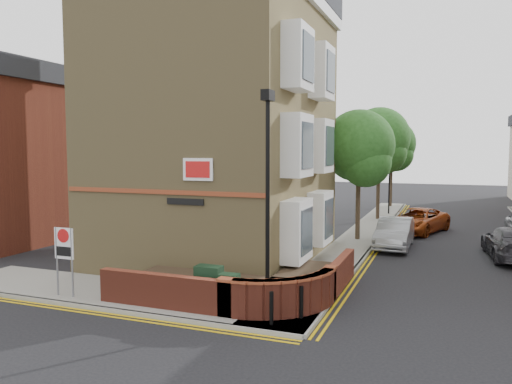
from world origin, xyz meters
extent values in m
plane|color=black|center=(0.00, 0.00, 0.00)|extent=(120.00, 120.00, 0.00)
cube|color=gray|center=(-3.50, 1.50, 0.06)|extent=(13.00, 3.00, 0.12)
cube|color=gray|center=(2.00, 16.00, 0.06)|extent=(2.00, 32.00, 0.12)
cube|color=gray|center=(-3.50, 0.00, 0.06)|extent=(13.00, 0.15, 0.12)
cube|color=gray|center=(3.00, 16.00, 0.06)|extent=(0.15, 32.00, 0.12)
cube|color=gold|center=(-3.50, -0.25, 0.01)|extent=(13.00, 0.28, 0.01)
cube|color=gold|center=(3.25, 16.00, 0.01)|extent=(0.28, 32.00, 0.01)
cube|color=olive|center=(-3.00, 8.00, 5.62)|extent=(8.00, 10.00, 11.00)
cube|color=brown|center=(-3.00, 2.97, 3.32)|extent=(7.80, 0.06, 0.15)
cube|color=white|center=(-1.50, 2.96, 4.12)|extent=(1.10, 0.05, 0.75)
cube|color=black|center=(-2.00, 2.96, 3.02)|extent=(1.40, 0.04, 0.22)
cylinder|color=black|center=(1.60, 1.20, 3.12)|extent=(0.12, 0.12, 6.00)
cylinder|color=black|center=(1.60, 1.20, 0.52)|extent=(0.20, 0.20, 0.80)
cube|color=black|center=(1.60, 1.20, 6.27)|extent=(0.25, 0.50, 0.30)
cube|color=black|center=(-0.30, 1.30, 0.72)|extent=(0.80, 0.45, 1.20)
cube|color=black|center=(0.50, 1.00, 0.67)|extent=(0.55, 0.40, 1.10)
cylinder|color=black|center=(2.00, 0.40, 0.57)|extent=(0.11, 0.11, 0.90)
cylinder|color=black|center=(2.60, 1.20, 0.57)|extent=(0.11, 0.11, 0.90)
cylinder|color=slate|center=(-5.30, 0.50, 1.22)|extent=(0.06, 0.06, 2.20)
cylinder|color=slate|center=(-4.70, 0.50, 1.22)|extent=(0.06, 0.06, 2.20)
cube|color=white|center=(-5.00, 0.50, 1.82)|extent=(0.72, 0.04, 1.00)
cylinder|color=red|center=(-5.00, 0.47, 2.07)|extent=(0.44, 0.02, 0.44)
cube|color=maroon|center=(-15.00, 8.00, 4.00)|extent=(6.00, 10.00, 8.00)
cube|color=#23252A|center=(-15.00, 8.00, 8.50)|extent=(6.40, 10.40, 1.00)
cylinder|color=#382B1E|center=(2.00, 14.00, 2.40)|extent=(0.24, 0.24, 4.55)
sphere|color=#214D19|center=(2.00, 14.00, 5.00)|extent=(3.64, 3.64, 3.64)
sphere|color=#214D19|center=(2.40, 13.70, 4.15)|extent=(2.60, 2.60, 2.60)
sphere|color=#214D19|center=(1.70, 14.40, 4.54)|extent=(2.86, 2.86, 2.86)
cylinder|color=#382B1E|center=(2.00, 22.00, 2.64)|extent=(0.24, 0.24, 5.04)
sphere|color=#214D19|center=(2.00, 22.00, 5.52)|extent=(4.03, 4.03, 4.03)
sphere|color=#214D19|center=(2.40, 21.70, 4.58)|extent=(2.88, 2.88, 2.88)
sphere|color=#214D19|center=(1.70, 22.40, 5.02)|extent=(3.17, 3.17, 3.17)
cylinder|color=#382B1E|center=(2.00, 30.00, 2.50)|extent=(0.24, 0.24, 4.76)
sphere|color=#214D19|center=(2.00, 30.00, 5.22)|extent=(3.81, 3.81, 3.81)
sphere|color=#214D19|center=(2.40, 29.70, 4.34)|extent=(2.72, 2.72, 2.72)
sphere|color=#214D19|center=(1.70, 30.40, 4.74)|extent=(2.99, 2.99, 2.99)
cylinder|color=black|center=(2.40, 25.00, 1.72)|extent=(0.10, 0.10, 3.20)
imported|color=black|center=(2.40, 25.00, 3.82)|extent=(0.20, 0.16, 1.00)
imported|color=gray|center=(3.98, 12.88, 0.72)|extent=(1.59, 4.40, 1.44)
imported|color=#9D3C11|center=(4.75, 17.88, 0.70)|extent=(3.82, 5.52, 1.40)
imported|color=#2D2B30|center=(9.01, 12.11, 0.71)|extent=(2.40, 5.06, 1.42)
camera|label=1|loc=(6.27, -11.86, 4.82)|focal=35.00mm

